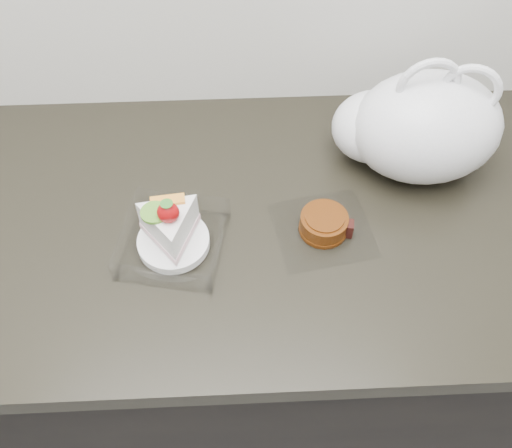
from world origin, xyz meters
TOP-DOWN VIEW (x-y plane):
  - counter at (0.00, 1.69)m, footprint 2.04×0.64m
  - cake_tray at (-0.04, 1.63)m, footprint 0.19×0.19m
  - mooncake_wrap at (0.22, 1.65)m, footprint 0.19×0.18m
  - plastic_bag at (0.39, 1.80)m, footprint 0.31×0.23m

SIDE VIEW (x-z plane):
  - counter at x=0.00m, z-range 0.00..0.90m
  - mooncake_wrap at x=0.22m, z-range 0.90..0.93m
  - cake_tray at x=-0.04m, z-range 0.87..1.00m
  - plastic_bag at x=0.39m, z-range 0.87..1.12m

